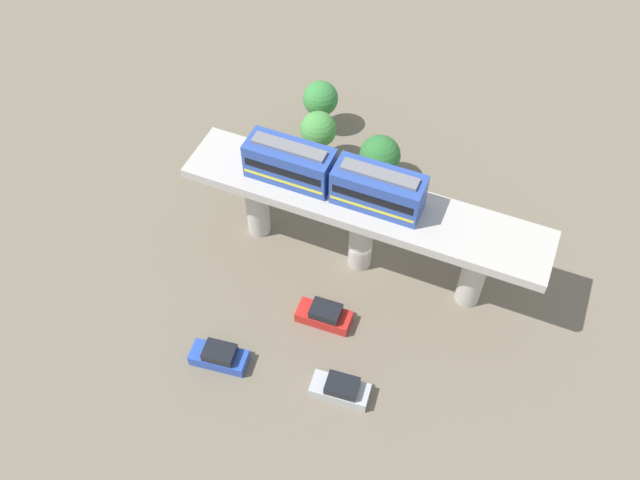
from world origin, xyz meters
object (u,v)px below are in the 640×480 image
tree_mid_lot (320,99)px  tree_far_corner (380,156)px  parked_car_blue (219,356)px  tree_near_viaduct (318,130)px  train (333,176)px  parked_car_red (324,315)px  parked_car_silver (341,389)px

tree_mid_lot → tree_far_corner: 8.61m
parked_car_blue → tree_far_corner: 22.46m
tree_near_viaduct → tree_far_corner: bearing=89.0°
train → parked_car_red: train is taller
tree_far_corner → tree_near_viaduct: bearing=-91.0°
train → tree_far_corner: bearing=175.4°
parked_car_silver → tree_far_corner: bearing=-173.3°
train → parked_car_silver: bearing=25.0°
parked_car_red → parked_car_blue: (6.27, -5.78, 0.00)m
train → parked_car_blue: bearing=-17.0°
tree_near_viaduct → parked_car_silver: bearing=26.6°
train → parked_car_blue: 15.67m
tree_near_viaduct → parked_car_blue: bearing=3.4°
tree_far_corner → parked_car_red: bearing=4.4°
parked_car_silver → parked_car_blue: bearing=-89.6°
train → tree_far_corner: (-9.30, 0.75, -6.18)m
tree_mid_lot → train: bearing=26.2°
train → tree_near_viaduct: (-9.40, -5.14, -5.30)m
parked_car_silver → tree_mid_lot: size_ratio=0.80×
parked_car_red → tree_far_corner: tree_far_corner is taller
tree_near_viaduct → tree_mid_lot: bearing=-159.6°
parked_car_red → parked_car_silver: (5.27, 3.42, 0.00)m
train → parked_car_red: bearing=17.3°
tree_mid_lot → tree_far_corner: tree_mid_lot is taller
tree_near_viaduct → tree_far_corner: 5.95m
parked_car_silver → parked_car_blue: (1.00, -9.21, 0.00)m
parked_car_silver → tree_far_corner: tree_far_corner is taller
train → parked_car_red: 10.81m
train → tree_mid_lot: bearing=-153.8°
parked_car_silver → parked_car_red: bearing=-152.8°
tree_far_corner → parked_car_silver: bearing=12.5°
tree_mid_lot → parked_car_silver: bearing=25.6°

